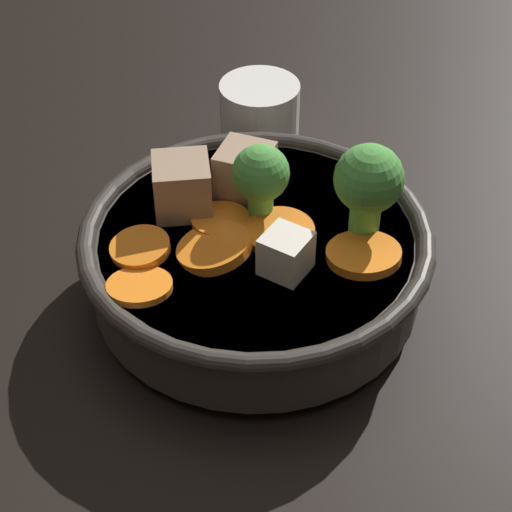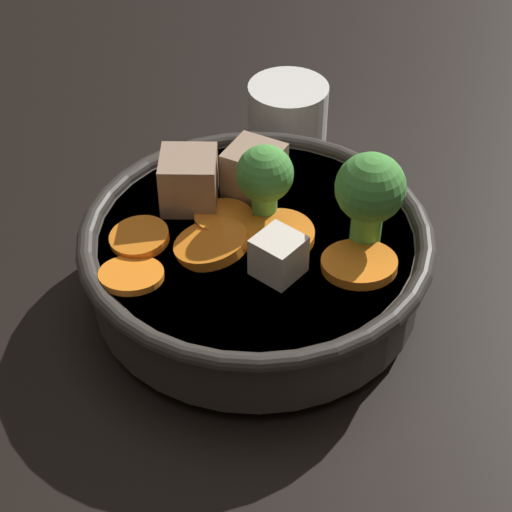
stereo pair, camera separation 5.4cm
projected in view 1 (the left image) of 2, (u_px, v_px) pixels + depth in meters
ground_plane at (256, 296)px, 0.56m from camera, size 3.00×3.00×0.00m
stirfry_bowl at (257, 251)px, 0.54m from camera, size 0.22×0.22×0.11m
tea_cup at (259, 120)px, 0.66m from camera, size 0.06×0.06×0.06m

